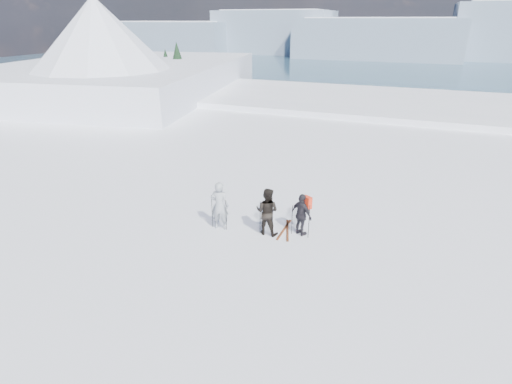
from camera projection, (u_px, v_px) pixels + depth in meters
lake_basin at (366, 167)px, 40.99m from camera, size 820.00×820.00×71.62m
far_mountain_range at (452, 35)px, 393.97m from camera, size 770.00×110.00×53.00m
near_ridge at (143, 118)px, 48.12m from camera, size 31.37×35.68×25.62m
skier_grey at (220, 206)px, 15.21m from camera, size 0.77×0.56×1.93m
skier_dark at (267, 211)px, 14.85m from camera, size 0.91×0.72×1.84m
skier_pack at (302, 215)px, 14.80m from camera, size 1.04×0.84×1.66m
backpack at (308, 187)px, 14.52m from camera, size 0.41×0.35×0.46m
ski_poles at (261, 218)px, 15.01m from camera, size 3.73×0.63×1.36m
skis_loose at (286, 230)px, 15.43m from camera, size 0.60×1.70×0.03m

